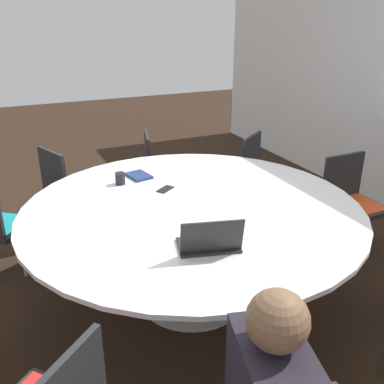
{
  "coord_description": "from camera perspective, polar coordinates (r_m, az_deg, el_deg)",
  "views": [
    {
      "loc": [
        2.39,
        -1.09,
        1.96
      ],
      "look_at": [
        0.0,
        0.0,
        0.85
      ],
      "focal_mm": 40.0,
      "sensor_mm": 36.0,
      "label": 1
    }
  ],
  "objects": [
    {
      "name": "ground_plane",
      "position": [
        3.28,
        0.0,
        -13.8
      ],
      "size": [
        16.0,
        16.0,
        0.0
      ],
      "primitive_type": "plane",
      "color": "black"
    },
    {
      "name": "conference_table",
      "position": [
        2.93,
        0.0,
        -3.38
      ],
      "size": [
        2.29,
        2.29,
        0.75
      ],
      "color": "#B7B7BC",
      "rests_on": "ground_plane"
    },
    {
      "name": "chair_3",
      "position": [
        3.91,
        20.47,
        -0.62
      ],
      "size": [
        0.43,
        0.45,
        0.84
      ],
      "rotation": [
        0.0,
        0.0,
        11.01
      ],
      "color": "#262628",
      "rests_on": "ground_plane"
    },
    {
      "name": "chair_4",
      "position": [
        4.32,
        9.36,
        2.81
      ],
      "size": [
        0.6,
        0.6,
        0.84
      ],
      "rotation": [
        0.0,
        0.0,
        11.63
      ],
      "color": "#262628",
      "rests_on": "ground_plane"
    },
    {
      "name": "chair_5",
      "position": [
        4.4,
        -4.22,
        3.44
      ],
      "size": [
        0.53,
        0.52,
        0.84
      ],
      "rotation": [
        0.0,
        0.0,
        12.31
      ],
      "color": "#262628",
      "rests_on": "ground_plane"
    },
    {
      "name": "chair_6",
      "position": [
        4.11,
        -16.27,
        1.08
      ],
      "size": [
        0.56,
        0.55,
        0.84
      ],
      "rotation": [
        0.0,
        0.0,
        12.94
      ],
      "color": "#262628",
      "rests_on": "ground_plane"
    },
    {
      "name": "laptop",
      "position": [
        2.35,
        2.38,
        -6.61
      ],
      "size": [
        0.31,
        0.39,
        0.21
      ],
      "rotation": [
        0.0,
        0.0,
        4.45
      ],
      "color": "#232326",
      "rests_on": "conference_table"
    },
    {
      "name": "spiral_notebook",
      "position": [
        3.42,
        -7.12,
        2.17
      ],
      "size": [
        0.24,
        0.19,
        0.02
      ],
      "color": "navy",
      "rests_on": "conference_table"
    },
    {
      "name": "coffee_cup",
      "position": [
        3.28,
        -9.56,
        1.79
      ],
      "size": [
        0.07,
        0.07,
        0.09
      ],
      "color": "black",
      "rests_on": "conference_table"
    },
    {
      "name": "cell_phone",
      "position": [
        3.16,
        -3.58,
        0.38
      ],
      "size": [
        0.14,
        0.15,
        0.01
      ],
      "color": "black",
      "rests_on": "conference_table"
    },
    {
      "name": "handbag",
      "position": [
        4.51,
        12.92,
        -1.48
      ],
      "size": [
        0.36,
        0.16,
        0.28
      ],
      "color": "black",
      "rests_on": "ground_plane"
    }
  ]
}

